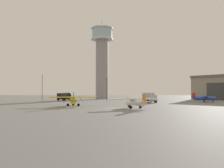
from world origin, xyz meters
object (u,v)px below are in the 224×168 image
(control_tower, at_px, (102,57))
(light_post_north, at_px, (107,86))
(airplane_blue, at_px, (205,98))
(truck_fuel_tanker_black, at_px, (64,96))
(airplane_white, at_px, (135,102))
(truck_box_silver, at_px, (149,97))
(light_post_east, at_px, (42,85))
(airplane_yellow, at_px, (73,100))

(control_tower, bearing_deg, light_post_north, -79.44)
(airplane_blue, relative_size, truck_fuel_tanker_black, 1.62)
(airplane_white, height_order, airplane_blue, airplane_blue)
(truck_box_silver, bearing_deg, light_post_north, -150.99)
(airplane_blue, xyz_separation_m, light_post_east, (-58.09, 12.77, 4.62))
(airplane_white, xyz_separation_m, airplane_blue, (23.88, 29.68, 0.04))
(truck_box_silver, relative_size, truck_fuel_tanker_black, 1.07)
(control_tower, xyz_separation_m, airplane_yellow, (-1.31, -55.61, -18.56))
(control_tower, distance_m, truck_fuel_tanker_black, 30.57)
(airplane_white, bearing_deg, airplane_yellow, 38.48)
(light_post_north, bearing_deg, truck_fuel_tanker_black, -176.22)
(airplane_yellow, relative_size, airplane_blue, 1.06)
(light_post_north, bearing_deg, truck_box_silver, -48.41)
(truck_box_silver, xyz_separation_m, light_post_north, (-14.47, 16.31, 4.00))
(control_tower, height_order, truck_box_silver, control_tower)
(light_post_north, bearing_deg, light_post_east, 179.20)
(airplane_white, relative_size, light_post_east, 0.91)
(airplane_blue, distance_m, truck_fuel_tanker_black, 50.29)
(airplane_yellow, distance_m, truck_fuel_tanker_black, 36.50)
(airplane_blue, height_order, light_post_east, light_post_east)
(airplane_white, height_order, light_post_north, light_post_north)
(control_tower, relative_size, airplane_blue, 3.73)
(airplane_blue, distance_m, light_post_north, 35.17)
(control_tower, distance_m, airplane_yellow, 58.64)
(airplane_yellow, bearing_deg, truck_fuel_tanker_black, 5.25)
(light_post_east, bearing_deg, airplane_white, -51.14)
(airplane_blue, bearing_deg, airplane_white, -117.87)
(airplane_white, distance_m, light_post_east, 54.71)
(truck_fuel_tanker_black, height_order, light_post_north, light_post_north)
(airplane_white, bearing_deg, light_post_east, 12.04)
(airplane_white, xyz_separation_m, truck_fuel_tanker_black, (-25.11, 41.01, 0.36))
(light_post_east, distance_m, light_post_north, 25.46)
(airplane_white, distance_m, airplane_blue, 38.10)
(light_post_east, bearing_deg, airplane_blue, -12.40)
(airplane_blue, relative_size, truck_box_silver, 1.51)
(truck_fuel_tanker_black, bearing_deg, light_post_east, 32.23)
(airplane_yellow, relative_size, truck_fuel_tanker_black, 1.71)
(control_tower, relative_size, airplane_white, 4.05)
(airplane_yellow, distance_m, airplane_white, 15.14)
(control_tower, bearing_deg, truck_fuel_tanker_black, -121.19)
(control_tower, xyz_separation_m, airplane_blue, (36.33, -32.26, -18.64))
(truck_fuel_tanker_black, bearing_deg, airplane_yellow, 149.35)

